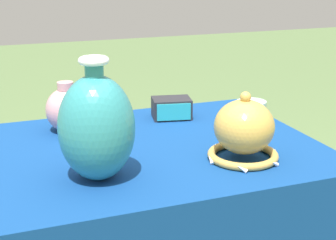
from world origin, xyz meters
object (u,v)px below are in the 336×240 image
at_px(vase_tall_bulbous, 97,127).
at_px(pot_squat_celadon, 251,111).
at_px(vase_dome_bell, 244,132).
at_px(mosaic_tile_box, 172,108).
at_px(jar_round_rose, 67,109).

distance_m(vase_tall_bulbous, pot_squat_celadon, 0.67).
height_order(vase_tall_bulbous, vase_dome_bell, vase_tall_bulbous).
height_order(mosaic_tile_box, pot_squat_celadon, pot_squat_celadon).
xyz_separation_m(vase_tall_bulbous, jar_round_rose, (-0.01, 0.40, -0.06)).
xyz_separation_m(mosaic_tile_box, jar_round_rose, (-0.36, -0.01, 0.04)).
bearing_deg(jar_round_rose, mosaic_tile_box, 2.34).
xyz_separation_m(vase_tall_bulbous, vase_dome_bell, (0.40, -0.01, -0.06)).
bearing_deg(jar_round_rose, vase_tall_bulbous, -89.08).
relative_size(vase_tall_bulbous, pot_squat_celadon, 3.06).
bearing_deg(pot_squat_celadon, mosaic_tile_box, 150.82).
relative_size(vase_tall_bulbous, jar_round_rose, 1.92).
xyz_separation_m(mosaic_tile_box, pot_squat_celadon, (0.24, -0.13, 0.00)).
bearing_deg(vase_dome_bell, jar_round_rose, 134.95).
bearing_deg(mosaic_tile_box, pot_squat_celadon, -17.50).
height_order(vase_dome_bell, mosaic_tile_box, vase_dome_bell).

